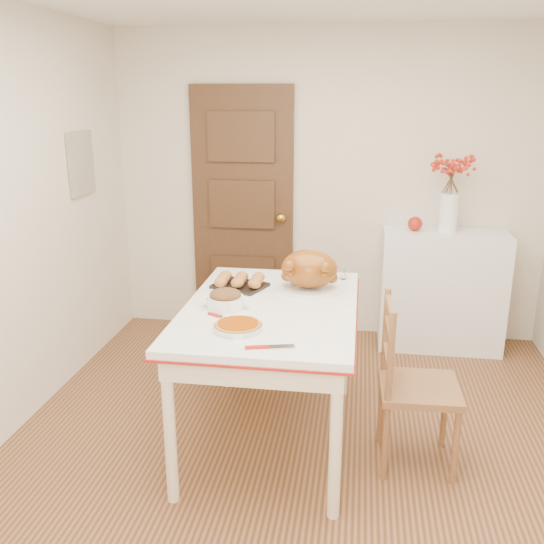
% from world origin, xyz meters
% --- Properties ---
extents(floor, '(3.50, 4.00, 0.00)m').
position_xyz_m(floor, '(0.00, 0.00, 0.00)').
color(floor, '#4A2F14').
rests_on(floor, ground).
extents(wall_back, '(3.50, 0.00, 2.50)m').
position_xyz_m(wall_back, '(0.00, 2.00, 1.25)').
color(wall_back, beige).
rests_on(wall_back, ground).
extents(wall_front, '(3.50, 0.00, 2.50)m').
position_xyz_m(wall_front, '(0.00, -2.00, 1.25)').
color(wall_front, beige).
rests_on(wall_front, ground).
extents(door_back, '(0.85, 0.06, 2.06)m').
position_xyz_m(door_back, '(-0.70, 1.97, 1.03)').
color(door_back, '#3D2314').
rests_on(door_back, ground).
extents(photo_board, '(0.03, 0.35, 0.45)m').
position_xyz_m(photo_board, '(-1.73, 1.20, 1.50)').
color(photo_board, '#BFB89E').
rests_on(photo_board, ground).
extents(sideboard, '(0.95, 0.42, 0.95)m').
position_xyz_m(sideboard, '(0.95, 1.78, 0.48)').
color(sideboard, white).
rests_on(sideboard, floor).
extents(kitchen_table, '(0.97, 1.42, 0.85)m').
position_xyz_m(kitchen_table, '(-0.19, 0.22, 0.42)').
color(kitchen_table, white).
rests_on(kitchen_table, floor).
extents(chair_oak, '(0.44, 0.44, 0.95)m').
position_xyz_m(chair_oak, '(0.64, 0.11, 0.48)').
color(chair_oak, brown).
rests_on(chair_oak, floor).
extents(berry_vase, '(0.32, 0.32, 0.62)m').
position_xyz_m(berry_vase, '(0.95, 1.78, 1.27)').
color(berry_vase, white).
rests_on(berry_vase, sideboard).
extents(apple, '(0.11, 0.11, 0.11)m').
position_xyz_m(apple, '(0.71, 1.78, 1.01)').
color(apple, '#9E1A11').
rests_on(apple, sideboard).
extents(turkey_platter, '(0.46, 0.41, 0.25)m').
position_xyz_m(turkey_platter, '(-0.01, 0.50, 0.97)').
color(turkey_platter, '#803D0A').
rests_on(turkey_platter, kitchen_table).
extents(pumpkin_pie, '(0.25, 0.25, 0.05)m').
position_xyz_m(pumpkin_pie, '(-0.30, -0.16, 0.87)').
color(pumpkin_pie, '#8D3601').
rests_on(pumpkin_pie, kitchen_table).
extents(stuffing_dish, '(0.30, 0.25, 0.10)m').
position_xyz_m(stuffing_dish, '(-0.44, 0.14, 0.90)').
color(stuffing_dish, brown).
rests_on(stuffing_dish, kitchen_table).
extents(rolls_tray, '(0.36, 0.32, 0.08)m').
position_xyz_m(rolls_tray, '(-0.43, 0.51, 0.89)').
color(rolls_tray, '#A26135').
rests_on(rolls_tray, kitchen_table).
extents(pie_server, '(0.24, 0.12, 0.01)m').
position_xyz_m(pie_server, '(-0.11, -0.36, 0.85)').
color(pie_server, silver).
rests_on(pie_server, kitchen_table).
extents(carving_knife, '(0.24, 0.16, 0.01)m').
position_xyz_m(carving_knife, '(-0.39, -0.03, 0.85)').
color(carving_knife, silver).
rests_on(carving_knife, kitchen_table).
extents(drinking_glass, '(0.08, 0.08, 0.12)m').
position_xyz_m(drinking_glass, '(-0.15, 0.80, 0.91)').
color(drinking_glass, white).
rests_on(drinking_glass, kitchen_table).
extents(shaker_pair, '(0.09, 0.05, 0.09)m').
position_xyz_m(shaker_pair, '(0.16, 0.77, 0.89)').
color(shaker_pair, white).
rests_on(shaker_pair, kitchen_table).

